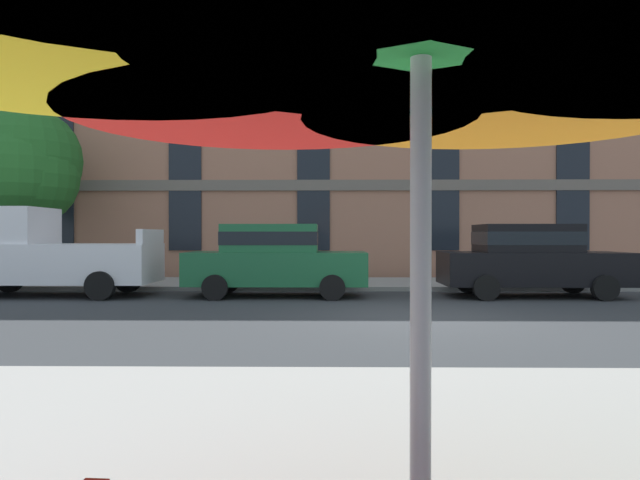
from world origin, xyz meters
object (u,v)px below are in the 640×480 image
Objects in this scene: street_tree_left at (24,168)px; sedan_green at (275,258)px; sedan_black at (530,258)px; pickup_white at (42,255)px.

sedan_green is at bearing -20.09° from street_tree_left.
street_tree_left reaches higher than sedan_green.
sedan_black is (6.28, 0.00, 0.00)m from sedan_green.
sedan_green is 0.82× the size of street_tree_left.
pickup_white reaches higher than sedan_green.
sedan_black is at bearing -0.00° from pickup_white.
pickup_white is at bearing 180.00° from sedan_green.
pickup_white is at bearing 180.00° from sedan_black.
street_tree_left is at bearing 168.59° from sedan_black.
sedan_green is 1.00× the size of sedan_black.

